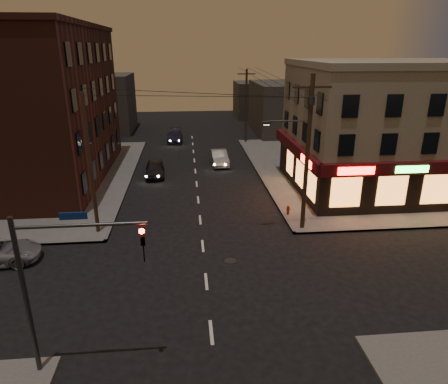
{
  "coord_description": "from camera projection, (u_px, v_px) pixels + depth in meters",
  "views": [
    {
      "loc": [
        -0.8,
        -18.11,
        11.57
      ],
      "look_at": [
        1.41,
        4.87,
        3.2
      ],
      "focal_mm": 32.0,
      "sensor_mm": 36.0,
      "label": 1
    }
  ],
  "objects": [
    {
      "name": "sedan_far",
      "position": [
        175.0,
        136.0,
        51.91
      ],
      "size": [
        2.01,
        4.91,
        1.42
      ],
      "primitive_type": "imported",
      "rotation": [
        0.0,
        0.0,
        -0.0
      ],
      "color": "#1B1B36",
      "rests_on": "ground"
    },
    {
      "name": "utility_pole_main",
      "position": [
        306.0,
        146.0,
        25.03
      ],
      "size": [
        4.2,
        0.44,
        10.0
      ],
      "color": "#382619",
      "rests_on": "sidewalk_ne"
    },
    {
      "name": "sedan_mid",
      "position": [
        219.0,
        158.0,
        41.65
      ],
      "size": [
        1.84,
        4.65,
        1.5
      ],
      "primitive_type": "imported",
      "rotation": [
        0.0,
        0.0,
        0.06
      ],
      "color": "gray",
      "rests_on": "ground"
    },
    {
      "name": "sidewalk_ne",
      "position": [
        374.0,
        168.0,
        40.34
      ],
      "size": [
        24.0,
        28.0,
        0.15
      ],
      "primitive_type": "cube",
      "color": "#514F4C",
      "rests_on": "ground"
    },
    {
      "name": "sedan_near",
      "position": [
        155.0,
        169.0,
        37.92
      ],
      "size": [
        1.98,
        4.45,
        1.49
      ],
      "primitive_type": "imported",
      "rotation": [
        0.0,
        0.0,
        0.05
      ],
      "color": "black",
      "rests_on": "ground"
    },
    {
      "name": "brick_apartment",
      "position": [
        29.0,
        107.0,
        35.17
      ],
      "size": [
        12.0,
        20.0,
        13.0
      ],
      "primitive_type": "cube",
      "color": "#492217",
      "rests_on": "sidewalk_nw"
    },
    {
      "name": "pizza_building",
      "position": [
        388.0,
        127.0,
        33.14
      ],
      "size": [
        15.85,
        12.85,
        10.5
      ],
      "color": "gray",
      "rests_on": "sidewalk_ne"
    },
    {
      "name": "bg_building_nw",
      "position": [
        101.0,
        103.0,
        57.73
      ],
      "size": [
        9.0,
        10.0,
        8.0
      ],
      "primitive_type": "cube",
      "color": "#3F3D3A",
      "rests_on": "ground"
    },
    {
      "name": "fire_hydrant",
      "position": [
        288.0,
        209.0,
        28.93
      ],
      "size": [
        0.31,
        0.31,
        0.68
      ],
      "rotation": [
        0.0,
        0.0,
        -0.36
      ],
      "color": "#9B300E",
      "rests_on": "sidewalk_ne"
    },
    {
      "name": "sidewalk_nw",
      "position": [
        2.0,
        179.0,
        37.09
      ],
      "size": [
        24.0,
        28.0,
        0.15
      ],
      "primitive_type": "cube",
      "color": "#514F4C",
      "rests_on": "ground"
    },
    {
      "name": "bg_building_ne_b",
      "position": [
        258.0,
        100.0,
        69.68
      ],
      "size": [
        8.0,
        8.0,
        6.0
      ],
      "primitive_type": "cube",
      "color": "#3F3D3A",
      "rests_on": "ground"
    },
    {
      "name": "utility_pole_far",
      "position": [
        246.0,
        106.0,
        49.93
      ],
      "size": [
        0.26,
        0.26,
        9.0
      ],
      "primitive_type": "cylinder",
      "color": "#382619",
      "rests_on": "sidewalk_ne"
    },
    {
      "name": "bg_building_ne_a",
      "position": [
        290.0,
        108.0,
        56.59
      ],
      "size": [
        10.0,
        12.0,
        7.0
      ],
      "primitive_type": "cube",
      "color": "#3F3D3A",
      "rests_on": "ground"
    },
    {
      "name": "ground",
      "position": [
        206.0,
        281.0,
        20.96
      ],
      "size": [
        120.0,
        120.0,
        0.0
      ],
      "primitive_type": "plane",
      "color": "black",
      "rests_on": "ground"
    },
    {
      "name": "traffic_signal",
      "position": [
        53.0,
        275.0,
        13.8
      ],
      "size": [
        4.49,
        0.32,
        6.47
      ],
      "color": "#333538",
      "rests_on": "ground"
    },
    {
      "name": "utility_pole_west",
      "position": [
        91.0,
        166.0,
        24.85
      ],
      "size": [
        0.24,
        0.24,
        9.0
      ],
      "primitive_type": "cylinder",
      "color": "#382619",
      "rests_on": "sidewalk_nw"
    }
  ]
}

